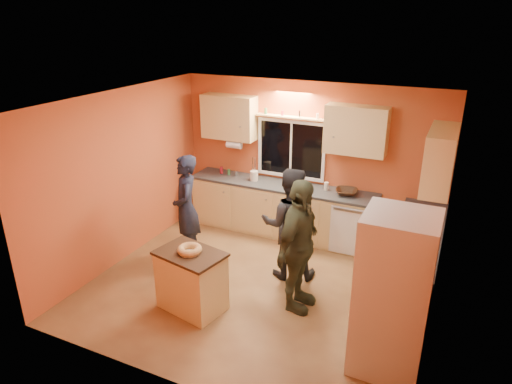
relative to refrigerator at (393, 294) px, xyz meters
The scene contains 14 objects.
ground 2.24m from the refrigerator, 157.06° to the left, with size 4.50×4.50×0.00m, color brown.
room_shell 2.26m from the refrigerator, 145.60° to the left, with size 4.54×4.04×2.61m.
back_counter 3.16m from the refrigerator, 126.89° to the left, with size 4.23×0.62×0.90m.
right_counter 1.38m from the refrigerator, 87.36° to the left, with size 0.62×1.84×0.90m.
refrigerator is the anchor object (origin of this frame).
island 2.51m from the refrigerator, behind, with size 0.94×0.73×0.81m.
bundt_pastry 2.46m from the refrigerator, behind, with size 0.31×0.31×0.09m, color #B77D4B.
person_left 3.43m from the refrigerator, 161.08° to the left, with size 0.61×0.40×1.66m, color black.
person_center 2.07m from the refrigerator, 142.02° to the left, with size 0.80×0.63×1.65m, color black.
person_right 1.38m from the refrigerator, 154.67° to the left, with size 1.03×0.43×1.76m, color #2F3421.
mixing_bowl 2.77m from the refrigerator, 114.26° to the left, with size 0.35×0.35×0.09m, color black.
utensil_crock 3.71m from the refrigerator, 137.81° to the left, with size 0.14×0.14×0.17m, color beige.
potted_plant 0.73m from the refrigerator, 83.61° to the left, with size 0.29×0.25×0.33m, color gray.
red_box 1.07m from the refrigerator, 90.57° to the left, with size 0.16×0.12×0.07m, color #A61926.
Camera 1 is at (2.29, -5.00, 3.61)m, focal length 32.00 mm.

